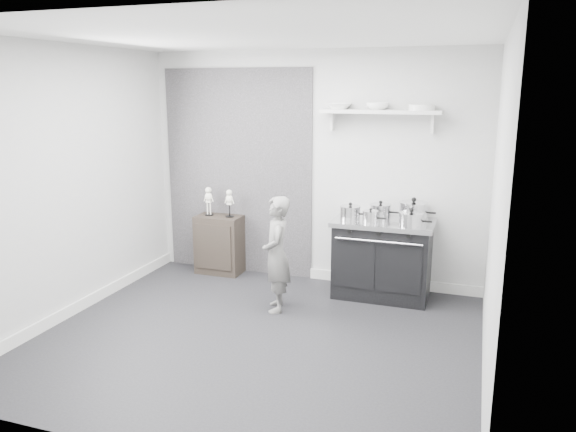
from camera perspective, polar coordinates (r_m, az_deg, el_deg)
The scene contains 16 objects.
ground at distance 5.35m, azimuth -3.30°, elevation -12.27°, with size 4.00×4.00×0.00m, color black.
room_shell at distance 5.05m, azimuth -3.83°, elevation 5.64°, with size 4.02×3.62×2.71m.
wall_shelf at distance 6.24m, azimuth 9.38°, elevation 10.32°, with size 1.30×0.26×0.24m.
stove at distance 6.30m, azimuth 9.57°, elevation -4.23°, with size 1.08×0.67×0.87m.
side_cabinet at distance 7.05m, azimuth -6.98°, elevation -2.89°, with size 0.56×0.33×0.73m, color black.
child at distance 5.78m, azimuth -1.17°, elevation -3.90°, with size 0.44×0.29×1.21m, color slate.
pot_front_left at distance 6.16m, azimuth 6.35°, elevation 0.36°, with size 0.31×0.23×0.19m.
pot_back_left at distance 6.29m, azimuth 9.37°, elevation 0.53°, with size 0.32×0.23×0.19m.
pot_back_right at distance 6.25m, azimuth 12.62°, elevation 0.52°, with size 0.39×0.31×0.25m.
pot_front_right at distance 5.94m, azimuth 12.40°, elevation -0.35°, with size 0.34×0.25×0.19m.
pot_front_center at distance 6.03m, azimuth 8.38°, elevation -0.08°, with size 0.26×0.17×0.16m.
skeleton_full at distance 6.97m, azimuth -8.07°, elevation 1.71°, with size 0.11×0.07×0.41m, color silver, non-canonical shape.
skeleton_torso at distance 6.85m, azimuth -5.98°, elevation 1.49°, with size 0.11×0.07×0.39m, color silver, non-canonical shape.
bowl_large at distance 6.33m, azimuth 5.19°, elevation 11.06°, with size 0.27×0.27×0.07m, color white.
bowl_small at distance 6.24m, azimuth 9.06°, elevation 10.96°, with size 0.24×0.24×0.08m, color white.
plate_stack at distance 6.18m, azimuth 13.44°, elevation 10.68°, with size 0.27×0.27×0.06m, color silver.
Camera 1 is at (1.86, -4.47, 2.29)m, focal length 35.00 mm.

